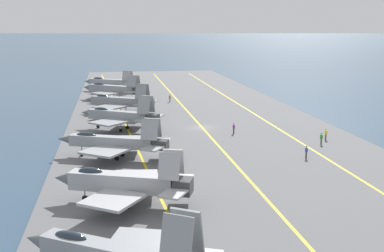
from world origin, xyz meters
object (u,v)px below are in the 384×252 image
parked_jet_third (114,142)px  parked_jet_sixth (113,89)px  parked_jet_fourth (120,116)px  crew_purple_vest (234,128)px  parked_jet_fifth (120,101)px  crew_green_vest (321,138)px  crew_blue_vest (306,151)px  parked_jet_seventh (110,83)px  crew_yellow_vest (326,134)px  crew_brown_vest (170,98)px  parked_jet_second (124,182)px

parked_jet_third → parked_jet_sixth: bearing=-0.3°
parked_jet_fourth → crew_purple_vest: size_ratio=8.23×
parked_jet_third → parked_jet_fifth: (33.70, -1.45, 0.39)m
crew_green_vest → crew_blue_vest: (-7.26, 5.52, -0.02)m
parked_jet_seventh → crew_green_vest: bearing=-154.3°
parked_jet_third → crew_yellow_vest: parked_jet_third is taller
parked_jet_sixth → crew_brown_vest: size_ratio=9.27×
parked_jet_sixth → crew_yellow_vest: (-47.53, -33.77, -1.79)m
crew_purple_vest → crew_brown_vest: size_ratio=1.03×
parked_jet_fifth → parked_jet_seventh: parked_jet_fifth is taller
parked_jet_seventh → crew_blue_vest: (-74.43, -26.84, -1.44)m
crew_purple_vest → parked_jet_fourth: bearing=72.7°
crew_blue_vest → crew_green_vest: bearing=-37.2°
parked_jet_seventh → crew_yellow_vest: size_ratio=8.84×
parked_jet_second → crew_yellow_vest: parked_jet_second is taller
parked_jet_fourth → crew_green_vest: bearing=-116.7°
parked_jet_fifth → crew_purple_vest: size_ratio=8.45×
parked_jet_second → crew_yellow_vest: (23.36, -33.27, -1.36)m
crew_brown_vest → parked_jet_second: bearing=168.9°
crew_blue_vest → crew_brown_vest: size_ratio=1.01×
crew_yellow_vest → parked_jet_third: bearing=99.1°
parked_jet_seventh → crew_green_vest: 74.58m
parked_jet_sixth → crew_blue_vest: 63.25m
parked_jet_third → crew_yellow_vest: (5.44, -34.06, -1.34)m
crew_purple_vest → crew_brown_vest: bearing=10.6°
crew_green_vest → crew_blue_vest: bearing=142.8°
parked_jet_third → parked_jet_sixth: (52.97, -0.29, 0.45)m
parked_jet_second → crew_green_vest: bearing=-56.6°
parked_jet_seventh → crew_blue_vest: size_ratio=8.80×
parked_jet_seventh → crew_purple_vest: parked_jet_seventh is taller
parked_jet_second → parked_jet_fourth: bearing=-0.7°
parked_jet_fifth → crew_brown_vest: size_ratio=8.74×
parked_jet_fifth → parked_jet_seventh: bearing=2.8°
parked_jet_second → parked_jet_sixth: (70.89, 0.50, 0.43)m
crew_blue_vest → crew_yellow_vest: 12.53m
crew_green_vest → crew_purple_vest: (9.52, 11.67, 0.01)m
parked_jet_fifth → crew_green_vest: size_ratio=8.50×
crew_yellow_vest → crew_brown_vest: (42.51, 20.36, -0.00)m
parked_jet_sixth → crew_green_vest: size_ratio=9.02×
parked_jet_fifth → parked_jet_sixth: bearing=3.4°
parked_jet_third → crew_purple_vest: 23.79m
crew_brown_vest → parked_jet_fifth: bearing=139.3°
parked_jet_fourth → crew_brown_vest: size_ratio=8.51×
parked_jet_fourth → crew_blue_vest: size_ratio=8.45×
parked_jet_third → crew_brown_vest: parked_jet_third is taller
parked_jet_fourth → parked_jet_fifth: 15.52m
crew_blue_vest → crew_yellow_vest: crew_blue_vest is taller
parked_jet_fourth → parked_jet_fifth: (15.52, -0.23, 0.09)m
parked_jet_third → parked_jet_seventh: bearing=0.3°
crew_yellow_vest → parked_jet_fifth: bearing=49.1°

